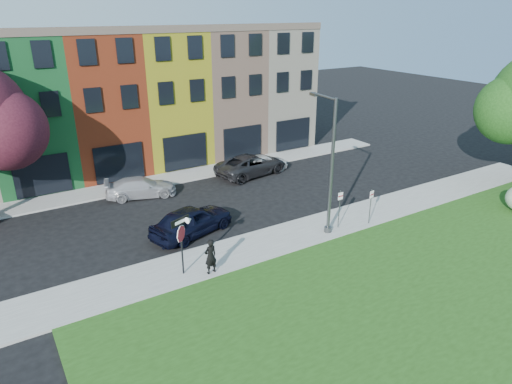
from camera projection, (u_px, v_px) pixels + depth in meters
ground at (321, 264)px, 22.16m from camera, size 120.00×120.00×0.00m
sidewalk_near at (315, 229)px, 25.49m from camera, size 40.00×3.00×0.12m
sidewalk_far at (154, 182)px, 32.52m from camera, size 40.00×2.40×0.12m
rowhouse_block at (127, 98)px, 35.80m from camera, size 30.00×10.12×10.00m
stop_sign at (181, 234)px, 20.37m from camera, size 1.00×0.39×2.83m
man at (211, 256)px, 20.86m from camera, size 0.73×0.57×1.72m
sedan_near at (192, 221)px, 24.77m from camera, size 4.72×5.96×1.65m
parked_car_silver at (141, 187)px, 29.86m from camera, size 3.98×5.39×1.31m
parked_car_dark at (251, 165)px, 33.83m from camera, size 4.33×6.39×1.55m
parked_car_white at (262, 163)px, 34.44m from camera, size 1.72×4.10×1.39m
street_lamp at (329, 167)px, 23.89m from camera, size 0.64×2.57×7.33m
parking_sign_a at (340, 205)px, 25.06m from camera, size 0.32×0.08×2.22m
parking_sign_b at (371, 202)px, 25.58m from camera, size 0.32×0.11×2.08m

